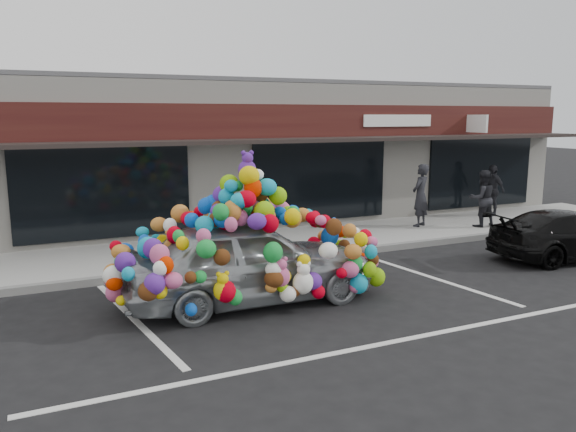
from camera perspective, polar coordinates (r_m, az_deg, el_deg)
name	(u,v)px	position (r m, az deg, el deg)	size (l,w,h in m)	color
ground	(314,298)	(10.43, 2.70, -8.30)	(90.00, 90.00, 0.00)	black
shop_building	(191,152)	(17.85, -9.79, 6.38)	(24.00, 7.20, 4.31)	white
sidewalk	(241,248)	(13.95, -4.84, -3.24)	(26.00, 3.00, 0.15)	#9B9A95
kerb	(263,262)	(12.59, -2.52, -4.69)	(26.00, 0.18, 0.16)	slate
parking_stripe_left	(135,320)	(9.67, -15.28, -10.16)	(0.12, 4.40, 0.01)	silver
parking_stripe_mid	(430,277)	(12.07, 14.23, -6.01)	(0.12, 4.40, 0.01)	silver
lane_line	(489,323)	(9.79, 19.78, -10.16)	(14.00, 0.12, 0.01)	silver
toy_car	(249,251)	(9.98, -4.02, -3.57)	(3.21, 4.77, 2.76)	silver
black_sedan	(571,235)	(14.61, 26.80, -1.71)	(3.93, 1.60, 1.14)	black
pedestrian_a	(420,195)	(16.51, 13.31, 2.06)	(0.65, 0.43, 1.79)	black
pedestrian_b	(482,198)	(16.96, 19.09, 1.70)	(0.79, 0.62, 1.63)	black
pedestrian_c	(492,190)	(19.01, 19.99, 2.49)	(0.39, 0.95, 1.62)	black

